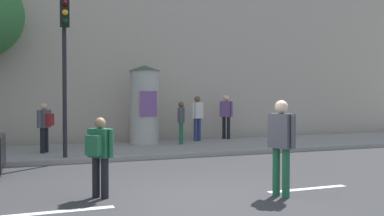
{
  "coord_description": "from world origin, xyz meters",
  "views": [
    {
      "loc": [
        -2.85,
        -7.15,
        1.84
      ],
      "look_at": [
        0.68,
        2.0,
        1.6
      ],
      "focal_mm": 40.14,
      "sensor_mm": 36.0,
      "label": 1
    }
  ],
  "objects_px": {
    "pedestrian_in_dark_shirt": "(197,114)",
    "pedestrian_near_pole": "(181,119)",
    "traffic_light": "(65,52)",
    "pedestrian_with_backpack": "(99,151)",
    "pedestrian_in_light_jacket": "(45,123)",
    "pedestrian_tallest": "(226,113)",
    "poster_column": "(145,104)",
    "pedestrian_in_red_top": "(281,140)"
  },
  "relations": [
    {
      "from": "traffic_light",
      "to": "pedestrian_in_red_top",
      "type": "xyz_separation_m",
      "value": [
        3.38,
        -5.63,
        -2.04
      ]
    },
    {
      "from": "pedestrian_with_backpack",
      "to": "pedestrian_in_dark_shirt",
      "type": "xyz_separation_m",
      "value": [
        4.94,
        7.53,
        0.32
      ]
    },
    {
      "from": "pedestrian_tallest",
      "to": "pedestrian_in_light_jacket",
      "type": "bearing_deg",
      "value": -164.54
    },
    {
      "from": "pedestrian_in_dark_shirt",
      "to": "pedestrian_near_pole",
      "type": "height_order",
      "value": "pedestrian_in_dark_shirt"
    },
    {
      "from": "pedestrian_in_dark_shirt",
      "to": "pedestrian_tallest",
      "type": "relative_size",
      "value": 0.98
    },
    {
      "from": "pedestrian_in_red_top",
      "to": "poster_column",
      "type": "bearing_deg",
      "value": 92.36
    },
    {
      "from": "pedestrian_in_red_top",
      "to": "pedestrian_near_pole",
      "type": "xyz_separation_m",
      "value": [
        0.85,
        7.86,
        -0.0
      ]
    },
    {
      "from": "pedestrian_in_dark_shirt",
      "to": "pedestrian_tallest",
      "type": "xyz_separation_m",
      "value": [
        1.41,
        0.35,
        0.02
      ]
    },
    {
      "from": "pedestrian_with_backpack",
      "to": "pedestrian_tallest",
      "type": "xyz_separation_m",
      "value": [
        6.34,
        7.88,
        0.34
      ]
    },
    {
      "from": "pedestrian_in_red_top",
      "to": "pedestrian_near_pole",
      "type": "bearing_deg",
      "value": 83.84
    },
    {
      "from": "pedestrian_with_backpack",
      "to": "pedestrian_in_light_jacket",
      "type": "bearing_deg",
      "value": 96.85
    },
    {
      "from": "pedestrian_in_light_jacket",
      "to": "pedestrian_tallest",
      "type": "bearing_deg",
      "value": 15.46
    },
    {
      "from": "pedestrian_tallest",
      "to": "pedestrian_near_pole",
      "type": "height_order",
      "value": "pedestrian_tallest"
    },
    {
      "from": "pedestrian_in_dark_shirt",
      "to": "pedestrian_near_pole",
      "type": "distance_m",
      "value": 1.21
    },
    {
      "from": "pedestrian_tallest",
      "to": "traffic_light",
      "type": "bearing_deg",
      "value": -153.07
    },
    {
      "from": "pedestrian_in_red_top",
      "to": "pedestrian_tallest",
      "type": "bearing_deg",
      "value": 70.42
    },
    {
      "from": "traffic_light",
      "to": "pedestrian_with_backpack",
      "type": "bearing_deg",
      "value": -87.11
    },
    {
      "from": "traffic_light",
      "to": "pedestrian_with_backpack",
      "type": "xyz_separation_m",
      "value": [
        0.23,
        -4.54,
        -2.23
      ]
    },
    {
      "from": "pedestrian_in_dark_shirt",
      "to": "pedestrian_near_pole",
      "type": "relative_size",
      "value": 1.13
    },
    {
      "from": "traffic_light",
      "to": "pedestrian_with_backpack",
      "type": "relative_size",
      "value": 2.98
    },
    {
      "from": "poster_column",
      "to": "pedestrian_in_red_top",
      "type": "bearing_deg",
      "value": -87.64
    },
    {
      "from": "traffic_light",
      "to": "pedestrian_in_dark_shirt",
      "type": "xyz_separation_m",
      "value": [
        5.17,
        2.99,
        -1.91
      ]
    },
    {
      "from": "poster_column",
      "to": "pedestrian_in_dark_shirt",
      "type": "xyz_separation_m",
      "value": [
        2.13,
        0.13,
        -0.42
      ]
    },
    {
      "from": "pedestrian_in_light_jacket",
      "to": "traffic_light",
      "type": "bearing_deg",
      "value": -70.8
    },
    {
      "from": "pedestrian_in_red_top",
      "to": "pedestrian_tallest",
      "type": "relative_size",
      "value": 1.0
    },
    {
      "from": "pedestrian_tallest",
      "to": "pedestrian_near_pole",
      "type": "relative_size",
      "value": 1.16
    },
    {
      "from": "pedestrian_in_red_top",
      "to": "pedestrian_in_light_jacket",
      "type": "bearing_deg",
      "value": 118.85
    },
    {
      "from": "traffic_light",
      "to": "pedestrian_tallest",
      "type": "distance_m",
      "value": 7.61
    },
    {
      "from": "pedestrian_in_red_top",
      "to": "pedestrian_in_dark_shirt",
      "type": "height_order",
      "value": "pedestrian_in_dark_shirt"
    },
    {
      "from": "pedestrian_near_pole",
      "to": "pedestrian_tallest",
      "type": "bearing_deg",
      "value": 25.3
    },
    {
      "from": "pedestrian_in_red_top",
      "to": "pedestrian_tallest",
      "type": "distance_m",
      "value": 9.52
    },
    {
      "from": "traffic_light",
      "to": "poster_column",
      "type": "height_order",
      "value": "traffic_light"
    },
    {
      "from": "poster_column",
      "to": "pedestrian_tallest",
      "type": "height_order",
      "value": "poster_column"
    },
    {
      "from": "pedestrian_in_dark_shirt",
      "to": "pedestrian_in_light_jacket",
      "type": "distance_m",
      "value": 5.87
    },
    {
      "from": "traffic_light",
      "to": "pedestrian_tallest",
      "type": "xyz_separation_m",
      "value": [
        6.57,
        3.34,
        -1.89
      ]
    },
    {
      "from": "pedestrian_tallest",
      "to": "pedestrian_in_light_jacket",
      "type": "relative_size",
      "value": 1.17
    },
    {
      "from": "pedestrian_tallest",
      "to": "pedestrian_in_red_top",
      "type": "bearing_deg",
      "value": -109.58
    },
    {
      "from": "pedestrian_in_dark_shirt",
      "to": "pedestrian_tallest",
      "type": "bearing_deg",
      "value": 13.88
    },
    {
      "from": "traffic_light",
      "to": "pedestrian_in_dark_shirt",
      "type": "height_order",
      "value": "traffic_light"
    },
    {
      "from": "pedestrian_in_dark_shirt",
      "to": "pedestrian_in_light_jacket",
      "type": "xyz_separation_m",
      "value": [
        -5.65,
        -1.6,
        -0.13
      ]
    },
    {
      "from": "pedestrian_with_backpack",
      "to": "pedestrian_in_light_jacket",
      "type": "relative_size",
      "value": 0.97
    },
    {
      "from": "pedestrian_in_red_top",
      "to": "pedestrian_in_light_jacket",
      "type": "distance_m",
      "value": 8.01
    }
  ]
}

